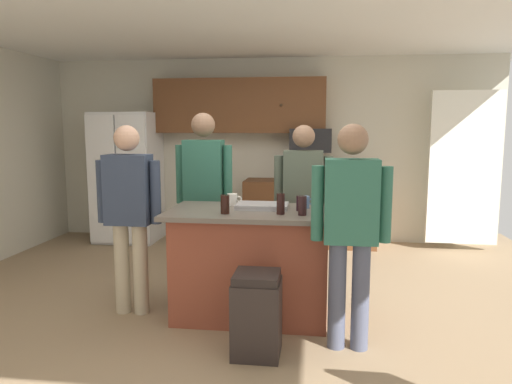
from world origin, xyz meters
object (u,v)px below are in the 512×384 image
Objects in this scene: person_host_foreground at (303,197)px; glass_pilsner at (281,204)px; person_guest_by_door at (204,188)px; person_elder_center at (351,222)px; glass_dark_ale at (302,206)px; glass_stout_tall at (225,204)px; tumbler_amber at (300,203)px; serving_tray at (262,206)px; trash_bin at (257,314)px; microwave_over_range at (311,140)px; person_guest_right at (129,207)px; mug_blue_stoneware at (232,199)px; glass_short_whisky at (317,207)px; refrigerator at (127,177)px; mug_ceramic_white at (305,202)px; kitchen_island at (251,263)px.

glass_pilsner is at bearing 20.43° from person_host_foreground.
person_elder_center is at bearing 8.49° from person_guest_by_door.
glass_stout_tall is at bearing -178.72° from glass_dark_ale.
glass_dark_ale is at bearing -83.42° from tumbler_amber.
person_elder_center reaches higher than glass_stout_tall.
trash_bin is (0.06, -0.79, -0.66)m from serving_tray.
serving_tray is (-0.36, -2.55, -0.49)m from microwave_over_range.
glass_pilsner reaches higher than glass_dark_ale.
mug_blue_stoneware is (0.85, 0.30, 0.04)m from person_guest_right.
person_guest_right is (-1.50, -2.71, -0.50)m from microwave_over_range.
glass_short_whisky is 0.52m from serving_tray.
person_host_foreground is at bearing 36.94° from mug_blue_stoneware.
person_guest_right is at bearing 19.06° from person_elder_center.
glass_short_whisky is (2.71, -2.63, 0.08)m from refrigerator.
person_guest_right is 1.32m from glass_pilsner.
microwave_over_range reaches higher than trash_bin.
glass_pilsner is (0.83, -0.81, -0.01)m from person_guest_by_door.
person_guest_right reaches higher than glass_stout_tall.
mug_ceramic_white is at bearing 29.36° from glass_stout_tall.
mug_blue_stoneware reaches higher than serving_tray.
person_guest_by_door is at bearing 131.55° from mug_blue_stoneware.
mug_blue_stoneware is (0.36, -0.41, -0.04)m from person_guest_by_door.
glass_short_whisky is at bearing -40.53° from tumbler_amber.
microwave_over_range reaches higher than serving_tray.
mug_ceramic_white reaches higher than trash_bin.
glass_pilsner is (-0.19, -2.81, -0.43)m from microwave_over_range.
kitchen_island is 9.21× the size of glass_dark_ale.
person_guest_by_door is 0.87m from person_guest_right.
glass_dark_ale reaches higher than trash_bin.
refrigerator reaches higher than person_elder_center.
refrigerator is 15.21× the size of glass_short_whisky.
person_elder_center is 0.64m from glass_pilsner.
refrigerator is 10.86× the size of glass_pilsner.
glass_dark_ale is (-0.12, -0.08, 0.02)m from glass_short_whisky.
glass_stout_tall is 1.16× the size of mug_blue_stoneware.
person_elder_center is 13.76× the size of glass_short_whisky.
kitchen_island is 0.67m from tumbler_amber.
mug_blue_stoneware is 1.04× the size of tumbler_amber.
mug_ceramic_white is at bearing 19.96° from kitchen_island.
person_elder_center is at bearing -45.81° from refrigerator.
person_guest_by_door reaches higher than person_host_foreground.
refrigerator is 2.66m from microwave_over_range.
microwave_over_range is at bearing 80.42° from kitchen_island.
mug_ceramic_white is at bearing 87.86° from glass_dark_ale.
person_guest_right reaches higher than mug_ceramic_white.
person_elder_center reaches higher than glass_pilsner.
glass_pilsner is 0.90m from trash_bin.
glass_stout_tall is at bearing 14.95° from person_elder_center.
mug_ceramic_white is 0.73× the size of glass_pilsner.
person_guest_right is 10.72× the size of glass_stout_tall.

